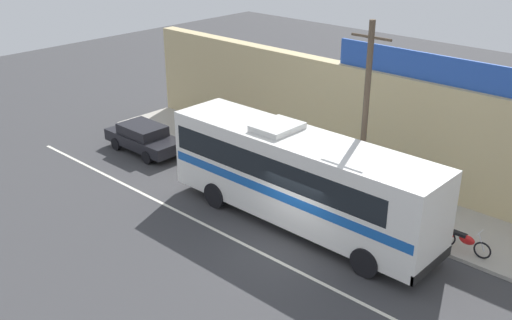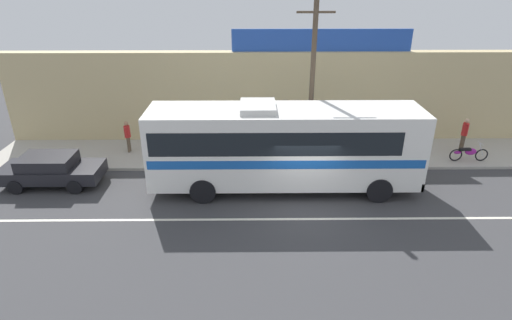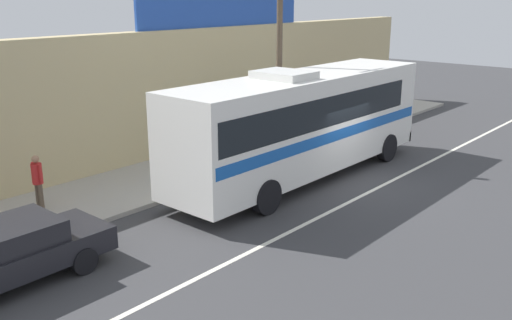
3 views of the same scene
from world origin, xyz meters
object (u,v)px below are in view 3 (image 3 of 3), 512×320
at_px(parked_car, 10,252).
at_px(utility_pole, 279,53).
at_px(motorcycle_blue, 337,125).
at_px(pedestrian_near_shop, 355,97).
at_px(pedestrian_far_left, 38,179).
at_px(motorcycle_orange, 374,112).
at_px(intercity_bus, 302,120).

height_order(parked_car, utility_pole, utility_pole).
relative_size(motorcycle_blue, pedestrian_near_shop, 1.09).
bearing_deg(pedestrian_far_left, utility_pole, -10.20).
xyz_separation_m(motorcycle_orange, pedestrian_near_shop, (0.28, 1.27, 0.58)).
distance_m(motorcycle_orange, pedestrian_near_shop, 1.42).
relative_size(intercity_bus, parked_car, 2.61).
height_order(parked_car, pedestrian_far_left, pedestrian_far_left).
bearing_deg(motorcycle_orange, pedestrian_far_left, 175.48).
relative_size(utility_pole, motorcycle_orange, 4.00).
xyz_separation_m(motorcycle_blue, pedestrian_far_left, (-13.15, 1.48, 0.51)).
height_order(motorcycle_orange, pedestrian_near_shop, pedestrian_near_shop).
relative_size(motorcycle_orange, pedestrian_near_shop, 1.08).
height_order(motorcycle_blue, motorcycle_orange, same).
height_order(intercity_bus, utility_pole, utility_pole).
height_order(intercity_bus, pedestrian_near_shop, intercity_bus).
bearing_deg(pedestrian_near_shop, motorcycle_blue, -159.30).
bearing_deg(intercity_bus, motorcycle_blue, 21.55).
height_order(intercity_bus, pedestrian_far_left, intercity_bus).
relative_size(parked_car, utility_pole, 0.57).
relative_size(motorcycle_orange, pedestrian_far_left, 1.16).
distance_m(intercity_bus, parked_car, 10.07).
xyz_separation_m(intercity_bus, pedestrian_near_shop, (9.44, 3.66, -0.92)).
height_order(motorcycle_blue, pedestrian_far_left, pedestrian_far_left).
distance_m(utility_pole, pedestrian_near_shop, 8.69).
bearing_deg(intercity_bus, pedestrian_near_shop, 21.21).
height_order(intercity_bus, motorcycle_blue, intercity_bus).
xyz_separation_m(intercity_bus, pedestrian_far_left, (-7.51, 3.71, -0.99)).
bearing_deg(pedestrian_far_left, pedestrian_near_shop, -0.17).
bearing_deg(parked_car, utility_pole, 8.42).
height_order(parked_car, pedestrian_near_shop, pedestrian_near_shop).
relative_size(motorcycle_blue, pedestrian_far_left, 1.17).
bearing_deg(parked_car, motorcycle_blue, 6.56).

